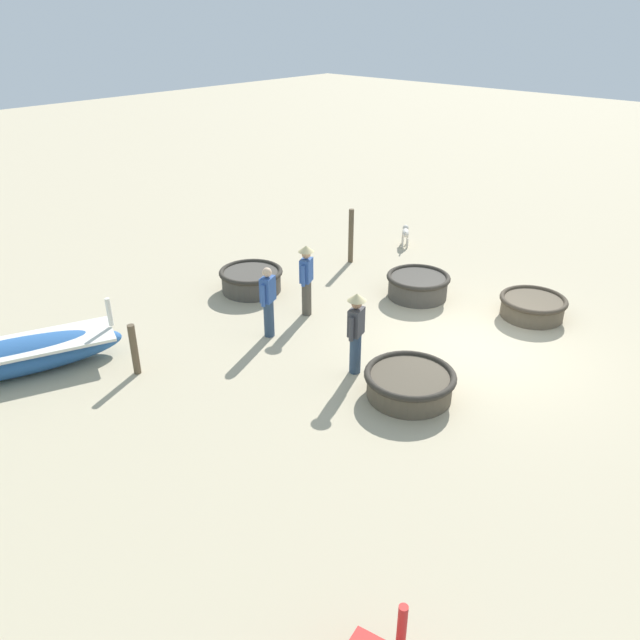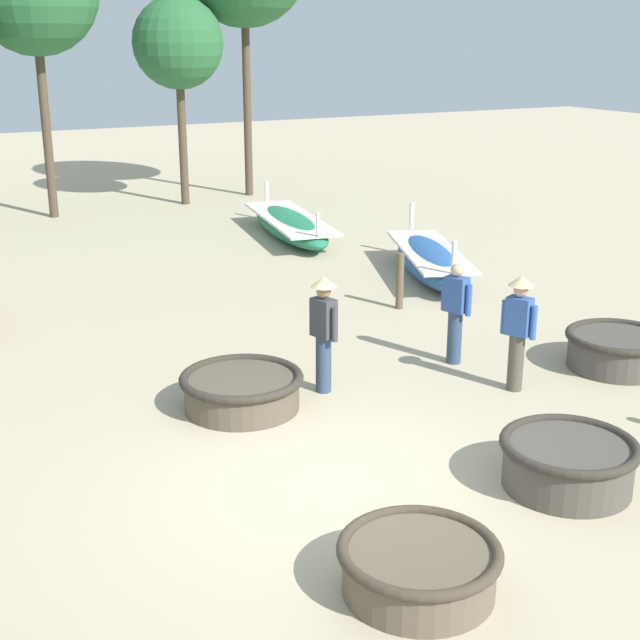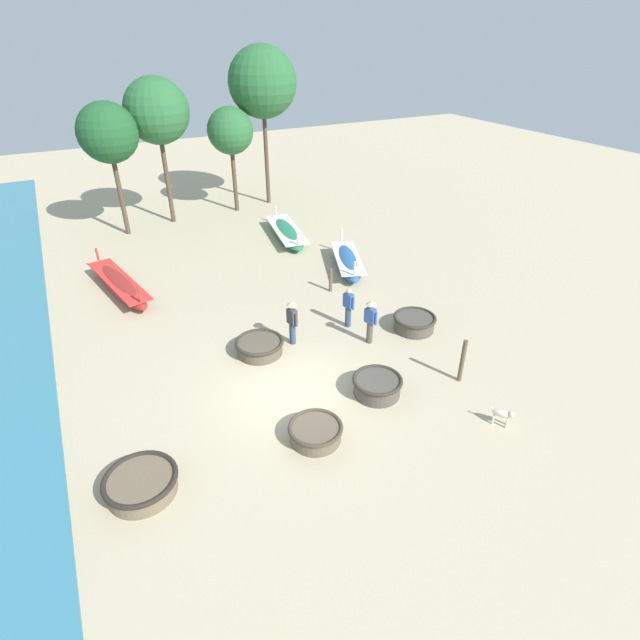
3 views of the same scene
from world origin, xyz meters
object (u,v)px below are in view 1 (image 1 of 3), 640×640
at_px(coracle_weathered, 533,306).
at_px(coracle_beside_post, 410,383).
at_px(fisherman_with_hat, 356,328).
at_px(dog, 405,233).
at_px(coracle_nearest, 418,285).
at_px(long_boat_green_hull, 11,357).
at_px(mooring_post_shoreline, 134,349).
at_px(fisherman_crouching, 268,300).
at_px(coracle_far_left, 251,279).
at_px(fisherman_standing_right, 306,276).
at_px(mooring_post_mid_beach, 351,236).

relative_size(coracle_weathered, coracle_beside_post, 0.90).
distance_m(fisherman_with_hat, dog, 7.38).
height_order(coracle_nearest, long_boat_green_hull, long_boat_green_hull).
xyz_separation_m(coracle_weathered, mooring_post_shoreline, (4.52, 7.45, 0.26)).
bearing_deg(coracle_beside_post, coracle_nearest, -57.42).
distance_m(coracle_beside_post, dog, 8.00).
xyz_separation_m(coracle_beside_post, fisherman_crouching, (3.55, 0.12, 0.56)).
xyz_separation_m(fisherman_crouching, fisherman_with_hat, (-2.30, -0.09, 0.12)).
height_order(long_boat_green_hull, fisherman_with_hat, fisherman_with_hat).
xyz_separation_m(coracle_far_left, mooring_post_shoreline, (-1.26, 4.10, 0.22)).
distance_m(coracle_weathered, coracle_nearest, 2.68).
relative_size(coracle_nearest, mooring_post_shoreline, 1.47).
bearing_deg(fisherman_standing_right, long_boat_green_hull, 66.98).
height_order(fisherman_standing_right, mooring_post_shoreline, fisherman_standing_right).
distance_m(long_boat_green_hull, dog, 11.05).
bearing_deg(coracle_far_left, coracle_beside_post, 167.88).
height_order(long_boat_green_hull, mooring_post_mid_beach, mooring_post_mid_beach).
bearing_deg(coracle_weathered, dog, -21.37).
relative_size(coracle_beside_post, fisherman_with_hat, 1.00).
xyz_separation_m(coracle_weathered, mooring_post_mid_beach, (5.22, 0.21, 0.49)).
bearing_deg(coracle_far_left, dog, -99.61).
bearing_deg(dog, fisherman_crouching, 99.92).
height_order(coracle_weathered, coracle_far_left, coracle_far_left).
xyz_separation_m(coracle_nearest, coracle_far_left, (3.24, 2.48, -0.01)).
height_order(coracle_far_left, coracle_beside_post, coracle_far_left).
bearing_deg(coracle_far_left, fisherman_crouching, 147.05).
bearing_deg(coracle_nearest, fisherman_with_hat, 106.52).
xyz_separation_m(long_boat_green_hull, mooring_post_shoreline, (-1.75, -1.61, 0.17)).
xyz_separation_m(coracle_far_left, dog, (-0.89, -5.26, 0.07)).
distance_m(fisherman_standing_right, dog, 5.43).
distance_m(coracle_far_left, fisherman_standing_right, 2.03).
distance_m(coracle_far_left, long_boat_green_hull, 5.73).
height_order(coracle_weathered, coracle_nearest, coracle_nearest).
height_order(fisherman_with_hat, mooring_post_mid_beach, fisherman_with_hat).
bearing_deg(dog, long_boat_green_hull, 82.83).
distance_m(coracle_nearest, fisherman_crouching, 4.03).
height_order(long_boat_green_hull, dog, long_boat_green_hull).
xyz_separation_m(fisherman_with_hat, mooring_post_shoreline, (3.08, 2.87, -0.44)).
height_order(coracle_far_left, dog, coracle_far_left).
relative_size(long_boat_green_hull, fisherman_standing_right, 2.54).
bearing_deg(fisherman_with_hat, coracle_far_left, -15.81).
bearing_deg(coracle_nearest, long_boat_green_hull, 65.50).
bearing_deg(fisherman_with_hat, fisherman_standing_right, -26.29).
height_order(coracle_nearest, fisherman_crouching, fisherman_crouching).
xyz_separation_m(coracle_far_left, fisherman_with_hat, (-4.34, 1.23, 0.65)).
bearing_deg(mooring_post_mid_beach, dog, -98.65).
height_order(coracle_weathered, fisherman_standing_right, fisherman_standing_right).
bearing_deg(mooring_post_shoreline, fisherman_standing_right, -99.18).
height_order(coracle_weathered, long_boat_green_hull, long_boat_green_hull).
relative_size(fisherman_standing_right, dog, 2.84).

